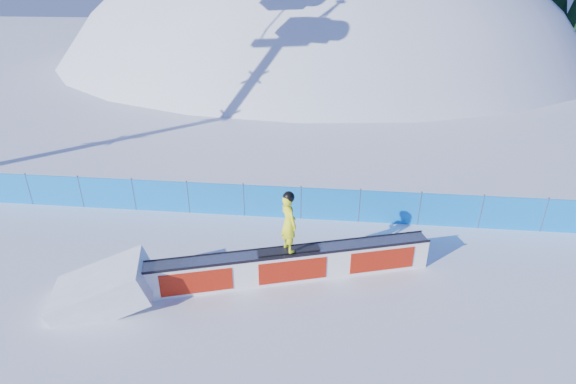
# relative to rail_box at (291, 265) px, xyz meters

# --- Properties ---
(ground) EXTENTS (160.00, 160.00, 0.00)m
(ground) POSITION_rel_rail_box_xyz_m (-1.01, -1.02, -0.47)
(ground) COLOR white
(ground) RESTS_ON ground
(snow_hill) EXTENTS (64.00, 64.00, 64.00)m
(snow_hill) POSITION_rel_rail_box_xyz_m (-1.01, 40.98, -18.47)
(snow_hill) COLOR white
(snow_hill) RESTS_ON ground
(safety_fence) EXTENTS (22.05, 0.05, 1.30)m
(safety_fence) POSITION_rel_rail_box_xyz_m (-1.01, 3.48, 0.13)
(safety_fence) COLOR #097BE4
(safety_fence) RESTS_ON ground
(rail_box) EXTENTS (7.74, 2.92, 0.95)m
(rail_box) POSITION_rel_rail_box_xyz_m (0.00, 0.00, 0.00)
(rail_box) COLOR white
(rail_box) RESTS_ON ground
(snow_ramp) EXTENTS (2.90, 2.27, 1.58)m
(snow_ramp) POSITION_rel_rail_box_xyz_m (-4.73, -1.49, -0.47)
(snow_ramp) COLOR white
(snow_ramp) RESTS_ON ground
(snowboarder) EXTENTS (1.72, 0.81, 1.78)m
(snowboarder) POSITION_rel_rail_box_xyz_m (-0.06, -0.02, 1.36)
(snowboarder) COLOR black
(snowboarder) RESTS_ON rail_box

